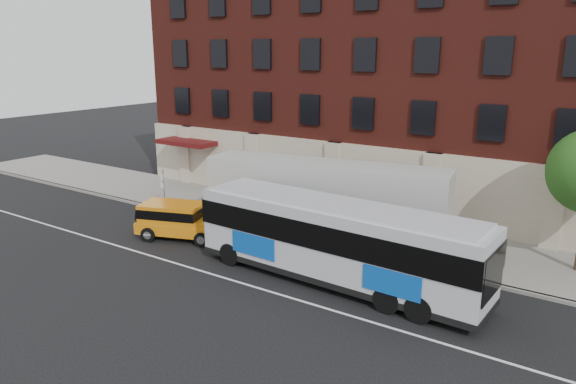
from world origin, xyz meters
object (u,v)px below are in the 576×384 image
Objects in this scene: city_bus at (336,239)px; yellow_suv at (178,218)px; sign_pole at (163,187)px; shipping_container at (325,203)px.

city_bus reaches higher than yellow_suv.
yellow_suv is (4.29, -3.08, -0.40)m from sign_pole.
sign_pole reaches higher than yellow_suv.
yellow_suv is 7.57m from shipping_container.
city_bus is 2.59× the size of yellow_suv.
city_bus is 9.45m from yellow_suv.
sign_pole is at bearing 166.09° from city_bus.
sign_pole is 0.20× the size of shipping_container.
city_bus is at bearing -13.91° from sign_pole.
shipping_container is (10.75, 0.75, 0.55)m from sign_pole.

